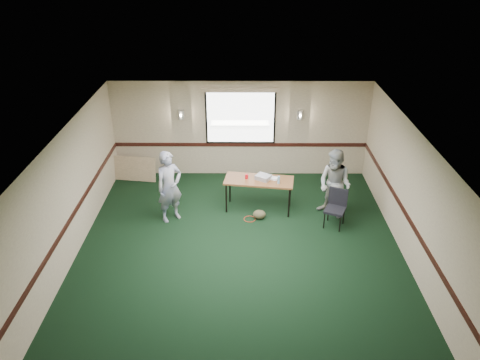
{
  "coord_description": "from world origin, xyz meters",
  "views": [
    {
      "loc": [
        0.05,
        -7.99,
        6.09
      ],
      "look_at": [
        0.0,
        1.3,
        1.2
      ],
      "focal_mm": 35.0,
      "sensor_mm": 36.0,
      "label": 1
    }
  ],
  "objects_px": {
    "folding_table": "(259,182)",
    "projector": "(263,177)",
    "person_left": "(170,187)",
    "person_right": "(335,184)",
    "conference_chair": "(336,205)"
  },
  "relations": [
    {
      "from": "folding_table",
      "to": "person_left",
      "type": "height_order",
      "value": "person_left"
    },
    {
      "from": "projector",
      "to": "conference_chair",
      "type": "relative_size",
      "value": 0.37
    },
    {
      "from": "folding_table",
      "to": "person_left",
      "type": "relative_size",
      "value": 0.99
    },
    {
      "from": "projector",
      "to": "person_right",
      "type": "height_order",
      "value": "person_right"
    },
    {
      "from": "person_left",
      "to": "conference_chair",
      "type": "bearing_deg",
      "value": -40.3
    },
    {
      "from": "person_right",
      "to": "conference_chair",
      "type": "bearing_deg",
      "value": -47.82
    },
    {
      "from": "projector",
      "to": "person_left",
      "type": "relative_size",
      "value": 0.19
    },
    {
      "from": "conference_chair",
      "to": "person_left",
      "type": "distance_m",
      "value": 3.91
    },
    {
      "from": "folding_table",
      "to": "conference_chair",
      "type": "distance_m",
      "value": 1.92
    },
    {
      "from": "folding_table",
      "to": "projector",
      "type": "xyz_separation_m",
      "value": [
        0.1,
        0.02,
        0.12
      ]
    },
    {
      "from": "folding_table",
      "to": "person_right",
      "type": "xyz_separation_m",
      "value": [
        1.78,
        -0.28,
        0.09
      ]
    },
    {
      "from": "projector",
      "to": "conference_chair",
      "type": "height_order",
      "value": "projector"
    },
    {
      "from": "folding_table",
      "to": "person_right",
      "type": "distance_m",
      "value": 1.81
    },
    {
      "from": "folding_table",
      "to": "conference_chair",
      "type": "relative_size",
      "value": 1.92
    },
    {
      "from": "conference_chair",
      "to": "person_left",
      "type": "height_order",
      "value": "person_left"
    }
  ]
}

